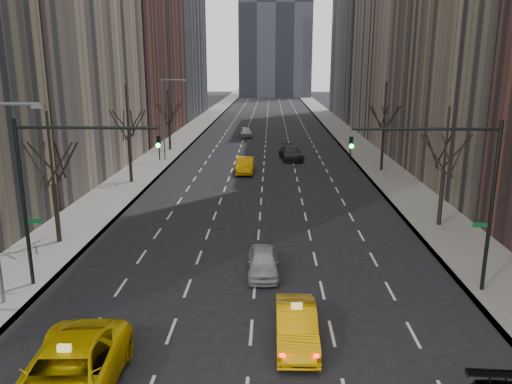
{
  "coord_description": "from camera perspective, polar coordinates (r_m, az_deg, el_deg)",
  "views": [
    {
      "loc": [
        0.73,
        -10.11,
        10.46
      ],
      "look_at": [
        -0.08,
        17.25,
        3.5
      ],
      "focal_mm": 35.0,
      "sensor_mm": 36.0,
      "label": 1
    }
  ],
  "objects": [
    {
      "name": "sidewalk_right",
      "position": [
        81.6,
        9.88,
        6.74
      ],
      "size": [
        4.5,
        320.0,
        0.15
      ],
      "primitive_type": "cube",
      "color": "slate",
      "rests_on": "ground"
    },
    {
      "name": "traffic_mast_right",
      "position": [
        24.16,
        21.96,
        1.34
      ],
      "size": [
        6.69,
        0.39,
        8.0
      ],
      "color": "black",
      "rests_on": "ground"
    },
    {
      "name": "sidewalk_left",
      "position": [
        81.82,
        -7.49,
        6.85
      ],
      "size": [
        4.5,
        320.0,
        0.15
      ],
      "primitive_type": "cube",
      "color": "slate",
      "rests_on": "ground"
    },
    {
      "name": "tree_lw_b",
      "position": [
        31.59,
        -22.11,
        0.88
      ],
      "size": [
        3.36,
        3.5,
        7.82
      ],
      "color": "black",
      "rests_on": "ground"
    },
    {
      "name": "traffic_mast_left",
      "position": [
        24.7,
        -21.82,
        1.62
      ],
      "size": [
        6.69,
        0.39,
        8.0
      ],
      "color": "black",
      "rests_on": "ground"
    },
    {
      "name": "tree_lw_c",
      "position": [
        46.36,
        -14.33,
        5.86
      ],
      "size": [
        3.36,
        3.5,
        8.74
      ],
      "color": "black",
      "rests_on": "ground"
    },
    {
      "name": "streetlight_far",
      "position": [
        56.52,
        -10.24,
        9.13
      ],
      "size": [
        2.83,
        0.22,
        9.0
      ],
      "color": "slate",
      "rests_on": "ground"
    },
    {
      "name": "tree_rw_c",
      "position": [
        51.76,
        14.37,
        6.69
      ],
      "size": [
        3.36,
        3.5,
        8.74
      ],
      "color": "black",
      "rests_on": "ground"
    },
    {
      "name": "taxi_suv",
      "position": [
        17.86,
        -20.74,
        -19.12
      ],
      "size": [
        3.34,
        6.63,
        1.8
      ],
      "primitive_type": "imported",
      "rotation": [
        0.0,
        0.0,
        0.06
      ],
      "color": "#DBB504",
      "rests_on": "ground"
    },
    {
      "name": "far_suv_grey",
      "position": [
        57.27,
        3.99,
        4.51
      ],
      "size": [
        2.94,
        5.7,
        1.58
      ],
      "primitive_type": "imported",
      "rotation": [
        0.0,
        0.0,
        0.14
      ],
      "color": "#28292D",
      "rests_on": "ground"
    },
    {
      "name": "taxi_sedan",
      "position": [
        19.93,
        4.63,
        -15.0
      ],
      "size": [
        1.56,
        4.44,
        1.46
      ],
      "primitive_type": "imported",
      "rotation": [
        0.0,
        0.0,
        0.0
      ],
      "color": "#DF9B04",
      "rests_on": "ground"
    },
    {
      "name": "far_car_white",
      "position": [
        75.65,
        -1.15,
        6.89
      ],
      "size": [
        2.14,
        4.56,
        1.51
      ],
      "primitive_type": "imported",
      "rotation": [
        0.0,
        0.0,
        0.08
      ],
      "color": "silver",
      "rests_on": "ground"
    },
    {
      "name": "tree_lw_d",
      "position": [
        63.78,
        -9.91,
        7.84
      ],
      "size": [
        3.36,
        3.5,
        7.36
      ],
      "color": "black",
      "rests_on": "ground"
    },
    {
      "name": "silver_sedan_ahead",
      "position": [
        25.84,
        0.82,
        -8.01
      ],
      "size": [
        1.7,
        3.96,
        1.33
      ],
      "primitive_type": "imported",
      "rotation": [
        0.0,
        0.0,
        0.03
      ],
      "color": "#A1A3A8",
      "rests_on": "ground"
    },
    {
      "name": "far_taxi",
      "position": [
        49.94,
        -1.23,
        3.08
      ],
      "size": [
        1.69,
        4.74,
        1.56
      ],
      "primitive_type": "imported",
      "rotation": [
        0.0,
        0.0,
        -0.01
      ],
      "color": "#F19F05",
      "rests_on": "ground"
    },
    {
      "name": "tree_rw_b",
      "position": [
        34.69,
        20.64,
        2.13
      ],
      "size": [
        3.36,
        3.5,
        7.82
      ],
      "color": "black",
      "rests_on": "ground"
    }
  ]
}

